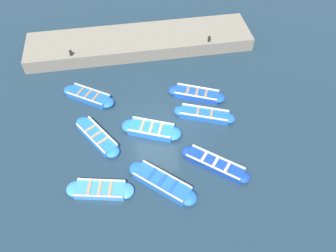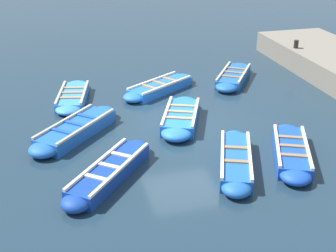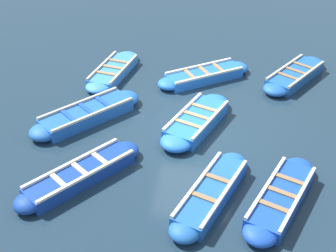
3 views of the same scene
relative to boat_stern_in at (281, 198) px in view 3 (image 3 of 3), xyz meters
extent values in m
plane|color=#1C303F|center=(-2.35, 2.88, -0.19)|extent=(120.00, 120.00, 0.00)
cube|color=#1947B7|center=(0.00, 0.00, -0.01)|extent=(1.88, 2.80, 0.36)
ellipsoid|color=#1947B7|center=(-0.53, -1.22, -0.01)|extent=(1.09, 1.10, 0.36)
ellipsoid|color=#1947B7|center=(0.53, 1.22, -0.01)|extent=(1.09, 1.10, 0.36)
cube|color=silver|center=(0.37, -0.16, 0.21)|extent=(1.12, 2.42, 0.07)
cube|color=silver|center=(-0.37, 0.16, 0.21)|extent=(1.12, 2.42, 0.07)
cube|color=olive|center=(-0.23, -0.52, 0.19)|extent=(0.78, 0.44, 0.04)
cube|color=olive|center=(0.00, 0.00, 0.19)|extent=(0.78, 0.44, 0.04)
cube|color=olive|center=(0.23, 0.52, 0.19)|extent=(0.78, 0.44, 0.04)
cube|color=#1E59AD|center=(0.91, 6.55, -0.01)|extent=(2.23, 2.69, 0.35)
ellipsoid|color=#1E59AD|center=(0.19, 5.47, -0.01)|extent=(1.22, 1.23, 0.35)
ellipsoid|color=#1E59AD|center=(1.64, 7.64, -0.01)|extent=(1.22, 1.23, 0.35)
cube|color=#B2AD9E|center=(1.27, 6.31, 0.20)|extent=(1.48, 2.16, 0.07)
cube|color=#B2AD9E|center=(0.55, 6.80, 0.20)|extent=(1.48, 2.16, 0.07)
cube|color=olive|center=(0.61, 6.10, 0.18)|extent=(0.77, 0.58, 0.04)
cube|color=olive|center=(0.91, 6.55, 0.18)|extent=(0.77, 0.58, 0.04)
cube|color=olive|center=(1.22, 7.01, 0.18)|extent=(0.77, 0.58, 0.04)
cube|color=blue|center=(-2.35, 3.12, 0.00)|extent=(1.90, 2.66, 0.38)
ellipsoid|color=blue|center=(-2.82, 1.99, 0.00)|extent=(1.25, 1.27, 0.38)
ellipsoid|color=blue|center=(-1.88, 4.25, 0.00)|extent=(1.25, 1.27, 0.38)
cube|color=silver|center=(-1.91, 2.94, 0.23)|extent=(1.00, 2.25, 0.07)
cube|color=silver|center=(-2.79, 3.31, 0.23)|extent=(1.00, 2.25, 0.07)
cube|color=#9E7A51|center=(-2.55, 2.64, 0.21)|extent=(0.89, 0.48, 0.04)
cube|color=#9E7A51|center=(-2.35, 3.12, 0.21)|extent=(0.89, 0.48, 0.04)
cube|color=#9E7A51|center=(-2.15, 3.60, 0.21)|extent=(0.89, 0.48, 0.04)
cube|color=navy|center=(-5.15, 0.19, 0.00)|extent=(2.53, 2.85, 0.37)
ellipsoid|color=navy|center=(-6.11, -0.98, 0.00)|extent=(1.04, 1.04, 0.37)
ellipsoid|color=navy|center=(-4.20, 1.37, 0.00)|extent=(1.04, 1.04, 0.37)
cube|color=silver|center=(-4.88, -0.03, 0.22)|extent=(1.94, 2.35, 0.07)
cube|color=silver|center=(-5.43, 0.42, 0.22)|extent=(1.94, 2.35, 0.07)
cube|color=beige|center=(-5.56, -0.31, 0.21)|extent=(0.63, 0.55, 0.04)
cube|color=beige|center=(-5.15, 0.19, 0.21)|extent=(0.63, 0.55, 0.04)
cube|color=beige|center=(-4.75, 0.69, 0.21)|extent=(0.63, 0.55, 0.04)
cube|color=#1E59AD|center=(-5.79, 3.04, 0.01)|extent=(2.69, 2.83, 0.39)
ellipsoid|color=#1E59AD|center=(-6.78, 1.95, 0.01)|extent=(1.26, 1.26, 0.39)
ellipsoid|color=#1E59AD|center=(-4.80, 4.13, 0.01)|extent=(1.26, 1.26, 0.39)
cube|color=#B2AD9E|center=(-5.46, 2.74, 0.24)|extent=(2.00, 2.19, 0.07)
cube|color=#B2AD9E|center=(-6.11, 3.33, 0.24)|extent=(2.00, 2.19, 0.07)
cube|color=#1947B7|center=(-6.21, 2.58, 0.22)|extent=(0.72, 0.67, 0.04)
cube|color=#1947B7|center=(-5.79, 3.04, 0.22)|extent=(0.72, 0.67, 0.04)
cube|color=#1947B7|center=(-5.37, 3.50, 0.22)|extent=(0.72, 0.67, 0.04)
cube|color=blue|center=(-2.32, 6.13, -0.02)|extent=(2.79, 2.24, 0.34)
ellipsoid|color=blue|center=(-3.48, 5.37, -0.02)|extent=(1.13, 1.12, 0.34)
ellipsoid|color=blue|center=(-1.17, 6.88, -0.02)|extent=(1.13, 1.12, 0.34)
cube|color=silver|center=(-2.11, 5.80, 0.19)|extent=(2.31, 1.55, 0.07)
cube|color=silver|center=(-2.54, 6.46, 0.19)|extent=(2.31, 1.55, 0.07)
cube|color=#9E7A51|center=(-2.81, 5.81, 0.17)|extent=(0.54, 0.72, 0.04)
cube|color=#9E7A51|center=(-2.32, 6.13, 0.17)|extent=(0.54, 0.72, 0.04)
cube|color=#9E7A51|center=(-1.83, 6.45, 0.17)|extent=(0.54, 0.72, 0.04)
cube|color=#3884E0|center=(-5.65, 6.07, -0.04)|extent=(1.44, 2.56, 0.29)
ellipsoid|color=#3884E0|center=(-5.90, 4.89, -0.04)|extent=(1.05, 1.07, 0.29)
ellipsoid|color=#3884E0|center=(-5.40, 7.25, -0.04)|extent=(1.05, 1.07, 0.29)
cube|color=#B2AD9E|center=(-5.22, 5.97, 0.14)|extent=(0.57, 2.33, 0.07)
cube|color=#B2AD9E|center=(-6.08, 6.16, 0.14)|extent=(0.57, 2.33, 0.07)
cube|color=#9E7A51|center=(-5.76, 5.56, 0.13)|extent=(0.85, 0.31, 0.04)
cube|color=#9E7A51|center=(-5.65, 6.07, 0.13)|extent=(0.85, 0.31, 0.04)
cube|color=#9E7A51|center=(-5.54, 6.57, 0.13)|extent=(0.85, 0.31, 0.04)
cube|color=#1E59AD|center=(-1.73, -0.07, 0.00)|extent=(1.79, 2.91, 0.37)
ellipsoid|color=#1E59AD|center=(-2.24, -1.37, 0.00)|extent=(0.98, 1.00, 0.37)
ellipsoid|color=#1E59AD|center=(-1.21, 1.24, 0.00)|extent=(0.98, 1.00, 0.37)
cube|color=silver|center=(-1.38, -0.20, 0.22)|extent=(1.08, 2.59, 0.07)
cube|color=silver|center=(-2.07, 0.07, 0.22)|extent=(1.08, 2.59, 0.07)
cube|color=olive|center=(-1.87, -0.44, 0.20)|extent=(0.72, 0.39, 0.04)
cube|color=olive|center=(-1.58, 0.30, 0.20)|extent=(0.72, 0.39, 0.04)
camera|label=1|loc=(-13.91, 4.10, 14.13)|focal=35.00mm
camera|label=2|loc=(-6.40, -10.41, 6.25)|focal=50.00mm
camera|label=3|loc=(-1.64, -8.78, 7.98)|focal=50.00mm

